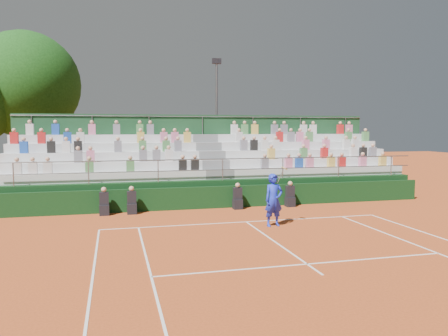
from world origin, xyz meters
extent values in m
plane|color=#BE4F1F|center=(0.00, 0.00, 0.00)|extent=(90.00, 90.00, 0.00)
cube|color=white|center=(0.00, 0.00, 0.01)|extent=(11.00, 0.06, 0.01)
cube|color=white|center=(0.00, -3.20, 0.01)|extent=(0.06, 6.40, 0.01)
cube|color=white|center=(0.00, -5.49, 0.01)|extent=(8.22, 0.06, 0.01)
cube|color=black|center=(0.00, 3.20, 0.50)|extent=(20.00, 0.15, 1.00)
cube|color=black|center=(-5.36, 2.75, 0.22)|extent=(0.40, 0.40, 0.44)
cube|color=black|center=(-5.36, 2.75, 0.70)|extent=(0.38, 0.25, 0.55)
sphere|color=tan|center=(-5.36, 2.75, 1.08)|extent=(0.22, 0.22, 0.22)
cube|color=black|center=(-4.23, 2.75, 0.22)|extent=(0.40, 0.40, 0.44)
cube|color=black|center=(-4.23, 2.75, 0.70)|extent=(0.38, 0.25, 0.55)
sphere|color=tan|center=(-4.23, 2.75, 1.08)|extent=(0.22, 0.22, 0.22)
cube|color=black|center=(0.44, 2.75, 0.22)|extent=(0.40, 0.40, 0.44)
cube|color=black|center=(0.44, 2.75, 0.70)|extent=(0.38, 0.25, 0.55)
sphere|color=tan|center=(0.44, 2.75, 1.08)|extent=(0.22, 0.22, 0.22)
cube|color=black|center=(2.98, 2.75, 0.22)|extent=(0.40, 0.40, 0.44)
cube|color=black|center=(2.98, 2.75, 0.70)|extent=(0.38, 0.25, 0.55)
sphere|color=tan|center=(2.98, 2.75, 1.08)|extent=(0.22, 0.22, 0.22)
cube|color=black|center=(0.00, 6.30, 0.60)|extent=(20.00, 5.20, 1.20)
cube|color=silver|center=(-5.35, 4.62, 1.41)|extent=(9.30, 0.85, 0.42)
cube|color=silver|center=(5.35, 4.62, 1.41)|extent=(9.30, 0.85, 0.42)
cube|color=slate|center=(0.00, 4.62, 1.41)|extent=(1.40, 0.85, 0.42)
cube|color=silver|center=(-5.35, 5.47, 1.83)|extent=(9.30, 0.85, 0.42)
cube|color=silver|center=(5.35, 5.47, 1.83)|extent=(9.30, 0.85, 0.42)
cube|color=slate|center=(0.00, 5.47, 1.83)|extent=(1.40, 0.85, 0.42)
cube|color=silver|center=(-5.35, 6.33, 2.25)|extent=(9.30, 0.85, 0.42)
cube|color=silver|center=(5.35, 6.33, 2.25)|extent=(9.30, 0.85, 0.42)
cube|color=slate|center=(0.00, 6.33, 2.25)|extent=(1.40, 0.85, 0.42)
cube|color=silver|center=(-5.35, 7.17, 2.67)|extent=(9.30, 0.85, 0.42)
cube|color=silver|center=(5.35, 7.17, 2.67)|extent=(9.30, 0.85, 0.42)
cube|color=slate|center=(0.00, 7.17, 2.67)|extent=(1.40, 0.85, 0.42)
cube|color=silver|center=(-5.35, 8.03, 3.09)|extent=(9.30, 0.85, 0.42)
cube|color=silver|center=(5.35, 8.03, 3.09)|extent=(9.30, 0.85, 0.42)
cube|color=slate|center=(0.00, 8.03, 3.09)|extent=(1.40, 0.85, 0.42)
cube|color=#1A4425|center=(0.00, 8.55, 2.20)|extent=(20.00, 0.12, 4.40)
cylinder|color=gray|center=(0.00, 3.75, 2.20)|extent=(20.00, 0.05, 0.05)
cylinder|color=gray|center=(0.00, 8.45, 4.30)|extent=(20.00, 0.05, 0.05)
cube|color=silver|center=(-8.99, 4.47, 1.90)|extent=(0.36, 0.24, 0.56)
cube|color=silver|center=(-8.36, 4.47, 1.90)|extent=(0.36, 0.24, 0.56)
cube|color=silver|center=(-7.75, 4.47, 1.90)|extent=(0.36, 0.24, 0.56)
cube|color=#4C8C4C|center=(-5.99, 4.47, 1.90)|extent=(0.36, 0.24, 0.56)
cube|color=#4C8C4C|center=(-4.19, 4.47, 1.90)|extent=(0.36, 0.24, 0.56)
cube|color=black|center=(-1.77, 4.47, 1.90)|extent=(0.36, 0.24, 0.56)
cube|color=black|center=(-1.18, 4.47, 1.90)|extent=(0.36, 0.24, 0.56)
cube|color=slate|center=(-6.53, 5.32, 2.32)|extent=(0.36, 0.24, 0.56)
cube|color=pink|center=(-5.97, 5.32, 2.32)|extent=(0.36, 0.24, 0.56)
cube|color=slate|center=(-3.55, 5.32, 2.32)|extent=(0.36, 0.24, 0.56)
cube|color=slate|center=(-2.91, 5.32, 2.32)|extent=(0.36, 0.24, 0.56)
cube|color=silver|center=(-2.32, 5.32, 2.32)|extent=(0.36, 0.24, 0.56)
cube|color=#1E4CB2|center=(-9.00, 6.17, 2.74)|extent=(0.36, 0.24, 0.56)
cube|color=black|center=(-7.80, 6.17, 2.74)|extent=(0.36, 0.24, 0.56)
cube|color=silver|center=(-7.12, 6.17, 2.74)|extent=(0.36, 0.24, 0.56)
cube|color=black|center=(-6.58, 6.17, 2.74)|extent=(0.36, 0.24, 0.56)
cube|color=slate|center=(-4.71, 6.17, 2.74)|extent=(0.36, 0.24, 0.56)
cube|color=#4C8C4C|center=(-3.51, 6.17, 2.74)|extent=(0.36, 0.24, 0.56)
cube|color=#4C8C4C|center=(-2.34, 6.17, 2.74)|extent=(0.36, 0.24, 0.56)
cube|color=slate|center=(-1.74, 6.17, 2.74)|extent=(0.36, 0.24, 0.56)
cube|color=red|center=(-9.57, 7.02, 3.16)|extent=(0.36, 0.24, 0.56)
cube|color=red|center=(-8.33, 7.02, 3.16)|extent=(0.36, 0.24, 0.56)
cube|color=#1E4CB2|center=(-7.13, 7.02, 3.16)|extent=(0.36, 0.24, 0.56)
cube|color=silver|center=(-6.52, 7.02, 3.16)|extent=(0.36, 0.24, 0.56)
cube|color=gold|center=(-3.55, 7.02, 3.16)|extent=(0.36, 0.24, 0.56)
cube|color=pink|center=(-2.36, 7.02, 3.16)|extent=(0.36, 0.24, 0.56)
cube|color=pink|center=(-1.78, 7.02, 3.16)|extent=(0.36, 0.24, 0.56)
cube|color=gold|center=(-1.12, 7.02, 3.16)|extent=(0.36, 0.24, 0.56)
cube|color=silver|center=(-9.00, 7.88, 3.58)|extent=(0.36, 0.24, 0.56)
cube|color=#1E4CB2|center=(-7.78, 7.88, 3.58)|extent=(0.36, 0.24, 0.56)
cube|color=pink|center=(-5.99, 7.88, 3.58)|extent=(0.36, 0.24, 0.56)
cube|color=slate|center=(-4.75, 7.88, 3.58)|extent=(0.36, 0.24, 0.56)
cube|color=#4C8C4C|center=(-3.54, 7.88, 3.58)|extent=(0.36, 0.24, 0.56)
cube|color=slate|center=(-2.98, 7.88, 3.58)|extent=(0.36, 0.24, 0.56)
cube|color=slate|center=(2.33, 4.47, 1.90)|extent=(0.36, 0.24, 0.56)
cube|color=pink|center=(3.60, 4.47, 1.90)|extent=(0.36, 0.24, 0.56)
cube|color=#1E4CB2|center=(4.17, 4.47, 1.90)|extent=(0.36, 0.24, 0.56)
cube|color=pink|center=(4.76, 4.47, 1.90)|extent=(0.36, 0.24, 0.56)
cube|color=gold|center=(5.96, 4.47, 1.90)|extent=(0.36, 0.24, 0.56)
cube|color=red|center=(6.57, 4.47, 1.90)|extent=(0.36, 0.24, 0.56)
cube|color=pink|center=(7.78, 4.47, 1.90)|extent=(0.36, 0.24, 0.56)
cube|color=gold|center=(8.97, 4.47, 1.90)|extent=(0.36, 0.24, 0.56)
cube|color=gold|center=(2.99, 5.32, 2.32)|extent=(0.36, 0.24, 0.56)
cube|color=#4C8C4C|center=(4.80, 5.32, 2.32)|extent=(0.36, 0.24, 0.56)
cube|color=red|center=(6.00, 5.32, 2.32)|extent=(0.36, 0.24, 0.56)
cube|color=silver|center=(7.71, 5.32, 2.32)|extent=(0.36, 0.24, 0.56)
cube|color=black|center=(8.33, 5.32, 2.32)|extent=(0.36, 0.24, 0.56)
cube|color=slate|center=(8.92, 5.32, 2.32)|extent=(0.36, 0.24, 0.56)
cube|color=slate|center=(1.75, 6.17, 2.74)|extent=(0.36, 0.24, 0.56)
cube|color=black|center=(2.33, 6.17, 2.74)|extent=(0.36, 0.24, 0.56)
cube|color=silver|center=(2.93, 6.17, 2.74)|extent=(0.36, 0.24, 0.56)
cube|color=silver|center=(3.55, 6.17, 2.74)|extent=(0.36, 0.24, 0.56)
cube|color=pink|center=(5.30, 6.17, 2.74)|extent=(0.36, 0.24, 0.56)
cube|color=pink|center=(6.53, 6.17, 2.74)|extent=(0.36, 0.24, 0.56)
cube|color=silver|center=(7.77, 6.17, 2.74)|extent=(0.36, 0.24, 0.56)
cube|color=silver|center=(8.32, 6.17, 2.74)|extent=(0.36, 0.24, 0.56)
cube|color=silver|center=(1.74, 7.02, 3.16)|extent=(0.36, 0.24, 0.56)
cube|color=red|center=(4.10, 7.02, 3.16)|extent=(0.36, 0.24, 0.56)
cube|color=slate|center=(4.79, 7.02, 3.16)|extent=(0.36, 0.24, 0.56)
cube|color=pink|center=(5.34, 7.02, 3.16)|extent=(0.36, 0.24, 0.56)
cube|color=#4C8C4C|center=(5.92, 7.02, 3.16)|extent=(0.36, 0.24, 0.56)
cube|color=#4C8C4C|center=(8.39, 7.02, 3.16)|extent=(0.36, 0.24, 0.56)
cube|color=#4C8C4C|center=(9.51, 7.02, 3.16)|extent=(0.36, 0.24, 0.56)
cube|color=silver|center=(1.71, 7.88, 3.58)|extent=(0.36, 0.24, 0.56)
cube|color=#4C8C4C|center=(2.32, 7.88, 3.58)|extent=(0.36, 0.24, 0.56)
cube|color=gold|center=(2.92, 7.88, 3.58)|extent=(0.36, 0.24, 0.56)
cube|color=slate|center=(4.12, 7.88, 3.58)|extent=(0.36, 0.24, 0.56)
cube|color=slate|center=(4.72, 7.88, 3.58)|extent=(0.36, 0.24, 0.56)
cube|color=silver|center=(5.94, 7.88, 3.58)|extent=(0.36, 0.24, 0.56)
cube|color=silver|center=(6.55, 7.88, 3.58)|extent=(0.36, 0.24, 0.56)
cube|color=red|center=(8.33, 7.88, 3.58)|extent=(0.36, 0.24, 0.56)
cube|color=pink|center=(8.92, 7.88, 3.58)|extent=(0.36, 0.24, 0.56)
imported|color=#1C2FD4|center=(0.77, -0.93, 0.98)|extent=(0.76, 0.54, 1.95)
cylinder|color=gray|center=(1.02, -0.93, 1.85)|extent=(0.26, 0.03, 0.51)
cylinder|color=#E5D866|center=(1.17, -0.93, 2.15)|extent=(0.26, 0.28, 0.14)
cylinder|color=#3A2315|center=(-10.21, 14.25, 1.86)|extent=(0.50, 0.50, 3.72)
sphere|color=#123D10|center=(-10.21, 14.25, 6.39)|extent=(6.69, 6.69, 6.69)
cylinder|color=gray|center=(1.86, 12.82, 3.97)|extent=(0.16, 0.16, 7.93)
cube|color=black|center=(1.86, 12.82, 8.11)|extent=(0.60, 0.25, 0.35)
camera|label=1|loc=(-4.93, -15.93, 3.58)|focal=35.00mm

